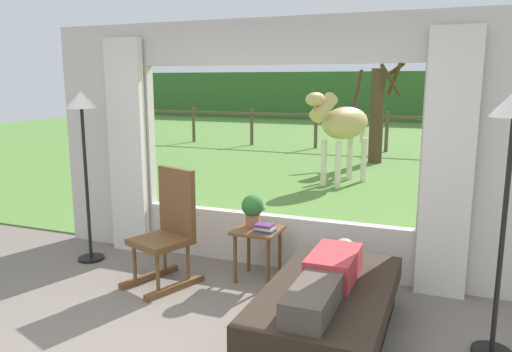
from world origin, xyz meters
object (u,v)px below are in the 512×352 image
Objects in this scene: book_stack at (265,228)px; potted_plant at (253,208)px; rocking_chair at (169,228)px; horse at (343,124)px; recliner_sofa at (328,311)px; side_table at (258,238)px; reclining_person at (328,276)px; floor_lamp_right at (511,145)px; pasture_tree at (377,112)px; floor_lamp_left at (83,125)px.

potted_plant is at bearing 145.16° from book_stack.
horse is at bearing 104.11° from rocking_chair.
side_table reaches higher than recliner_sofa.
rocking_chair is at bearing 106.96° from horse.
floor_lamp_right is at bearing 12.84° from reclining_person.
pasture_tree is (-2.07, 8.30, -0.29)m from floor_lamp_right.
horse is (-0.31, 4.89, 0.60)m from book_stack.
reclining_person is 1.55m from floor_lamp_right.
floor_lamp_right is (2.07, -0.66, 1.10)m from side_table.
pasture_tree is at bearing 89.97° from side_table.
floor_lamp_left is 5.28m from horse.
potted_plant is (0.69, 0.44, 0.16)m from rocking_chair.
floor_lamp_left is at bearing 172.93° from floor_lamp_right.
book_stack is 2.28m from floor_lamp_right.
potted_plant is at bearing 135.47° from reclining_person.
pasture_tree reaches higher than horse.
floor_lamp_right is 1.05× the size of horse.
book_stack is 0.11× the size of floor_lamp_right.
floor_lamp_right is at bearing -17.68° from side_table.
rocking_chair is at bearing -95.52° from pasture_tree.
book_stack is 7.73m from pasture_tree.
rocking_chair reaches higher than book_stack.
side_table is 2.44m from floor_lamp_right.
horse is at bearing 92.52° from side_table.
potted_plant is at bearing 114.68° from horse.
potted_plant is 0.26m from book_stack.
side_table is at bearing 4.98° from floor_lamp_left.
rocking_chair reaches higher than potted_plant.
potted_plant is at bearing -90.64° from pasture_tree.
pasture_tree is at bearing 76.20° from floor_lamp_left.
side_table is (0.77, 0.38, -0.12)m from rocking_chair.
pasture_tree is at bearing -71.32° from horse.
horse is (-1.13, 5.75, 0.63)m from reclining_person.
rocking_chair is 0.83m from potted_plant.
pasture_tree is at bearing 104.01° from floor_lamp_right.
book_stack is (0.09, -0.06, 0.13)m from side_table.
horse is (-0.21, 4.82, 0.73)m from side_table.
book_stack is at bearing 3.00° from floor_lamp_left.
side_table is 0.29m from potted_plant.
recliner_sofa is at bearing -169.58° from floor_lamp_right.
reclining_person is 5.89m from horse.
floor_lamp_left reaches higher than recliner_sofa.
pasture_tree is at bearing 96.17° from recliner_sofa.
floor_lamp_left reaches higher than potted_plant.
potted_plant reaches higher than side_table.
pasture_tree is (0.08, 7.58, 0.53)m from potted_plant.
horse is at bearing 93.60° from book_stack.
potted_plant is 0.13× the size of pasture_tree.
horse is at bearing 91.60° from potted_plant.
horse is (1.70, 4.99, -0.33)m from floor_lamp_left.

